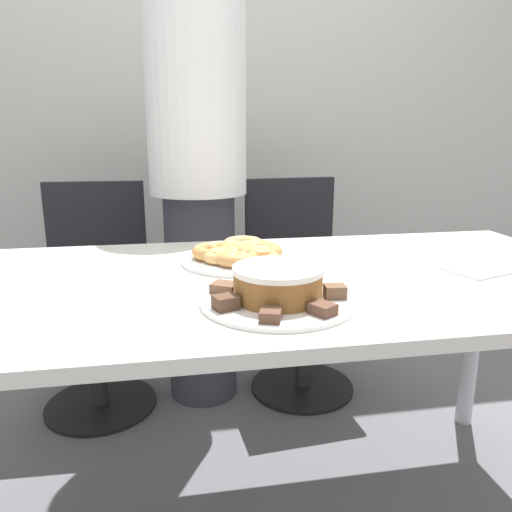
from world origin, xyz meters
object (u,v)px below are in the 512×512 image
(office_chair_right, at_px, (299,292))
(plate_donuts, at_px, (240,260))
(napkin, at_px, (479,270))
(frosted_cake, at_px, (278,283))
(person_standing, at_px, (198,179))
(office_chair_left, at_px, (96,303))
(plate_cake, at_px, (278,301))

(office_chair_right, relative_size, plate_donuts, 2.76)
(napkin, bearing_deg, frosted_cake, -165.33)
(person_standing, relative_size, office_chair_left, 1.94)
(plate_donuts, distance_m, napkin, 0.63)
(office_chair_right, xyz_separation_m, napkin, (0.25, -0.83, 0.32))
(person_standing, xyz_separation_m, office_chair_right, (0.42, 0.01, -0.48))
(frosted_cake, bearing_deg, office_chair_right, 72.20)
(office_chair_right, height_order, napkin, office_chair_right)
(napkin, bearing_deg, office_chair_right, 106.99)
(frosted_cake, relative_size, napkin, 1.04)
(office_chair_left, distance_m, office_chair_right, 0.83)
(person_standing, distance_m, plate_donuts, 0.64)
(plate_donuts, relative_size, napkin, 1.75)
(frosted_cake, bearing_deg, napkin, 14.67)
(person_standing, distance_m, napkin, 1.07)
(office_chair_right, height_order, frosted_cake, office_chair_right)
(plate_cake, height_order, plate_donuts, same)
(office_chair_right, xyz_separation_m, plate_cake, (-0.31, -0.98, 0.32))
(office_chair_right, distance_m, frosted_cake, 1.09)
(office_chair_left, height_order, frosted_cake, office_chair_left)
(plate_donuts, bearing_deg, frosted_cake, -84.89)
(office_chair_left, distance_m, napkin, 1.40)
(plate_cake, distance_m, frosted_cake, 0.04)
(napkin, bearing_deg, plate_cake, -165.33)
(person_standing, bearing_deg, office_chair_right, 1.52)
(office_chair_right, distance_m, plate_cake, 1.08)
(person_standing, relative_size, plate_donuts, 5.35)
(office_chair_left, xyz_separation_m, napkin, (1.09, -0.83, 0.32))
(person_standing, distance_m, plate_cake, 0.99)
(office_chair_left, bearing_deg, plate_donuts, -50.10)
(person_standing, distance_m, office_chair_right, 0.64)
(person_standing, height_order, napkin, person_standing)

